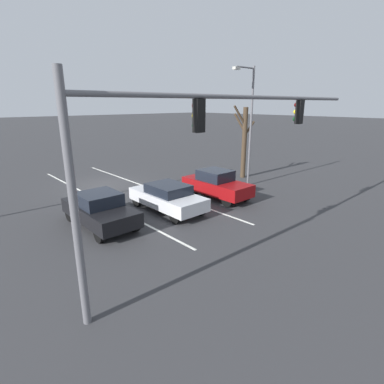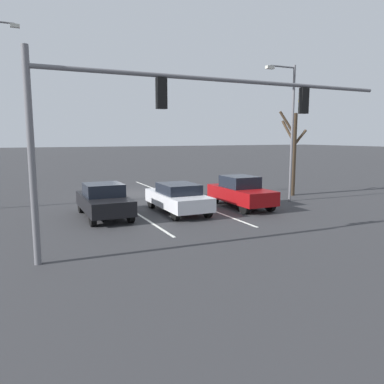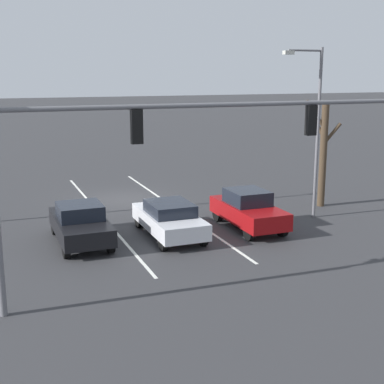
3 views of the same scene
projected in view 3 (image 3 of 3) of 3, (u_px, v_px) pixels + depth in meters
The scene contains 9 objects.
ground_plane at pixel (125, 199), 27.83m from camera, with size 240.00×240.00×0.00m, color #333335.
lane_stripe_left_divider at pixel (174, 207), 26.15m from camera, with size 0.12×17.12×0.01m, color silver.
lane_stripe_center_divider at pixel (100, 214), 24.85m from camera, with size 0.12×17.12×0.01m, color silver.
car_silver_midlane_front at pixel (169, 218), 21.37m from camera, with size 1.85×4.41×1.42m.
car_maroon_leftlane_front at pixel (248, 209), 22.48m from camera, with size 1.74×4.22×1.63m.
car_black_rightlane_front at pixel (80, 223), 20.53m from camera, with size 1.86×4.28×1.55m.
traffic_signal_gantry at pixel (150, 144), 15.04m from camera, with size 13.07×0.37×6.07m.
street_lamp_left_shoulder at pixel (314, 121), 23.35m from camera, with size 1.93×0.24×7.51m.
bare_tree_near at pixel (323, 150), 25.86m from camera, with size 1.79×1.07×5.20m.
Camera 3 is at (6.64, 26.48, 6.44)m, focal length 50.00 mm.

